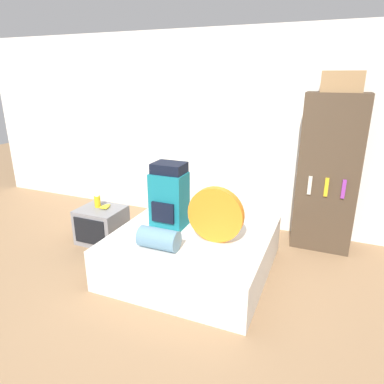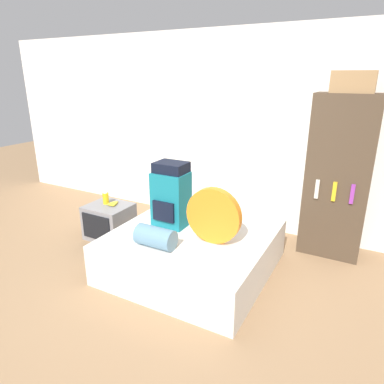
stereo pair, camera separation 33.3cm
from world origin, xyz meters
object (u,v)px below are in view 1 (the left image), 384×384
(canister, at_px, (97,201))
(bookshelf, at_px, (328,174))
(backpack, at_px, (169,196))
(tent_bag, at_px, (216,215))
(sleeping_roll, at_px, (159,239))
(cardboard_box, at_px, (342,81))
(television, at_px, (102,225))

(canister, height_order, bookshelf, bookshelf)
(backpack, bearing_deg, canister, 172.80)
(tent_bag, xyz_separation_m, sleeping_roll, (-0.45, -0.36, -0.18))
(cardboard_box, bearing_deg, bookshelf, 178.92)
(sleeping_roll, distance_m, television, 1.35)
(backpack, height_order, canister, backpack)
(backpack, distance_m, sleeping_roll, 0.59)
(tent_bag, xyz_separation_m, bookshelf, (0.97, 1.20, 0.20))
(sleeping_roll, relative_size, cardboard_box, 0.92)
(tent_bag, height_order, television, tent_bag)
(backpack, height_order, television, backpack)
(tent_bag, bearing_deg, cardboard_box, 50.59)
(television, relative_size, cardboard_box, 1.27)
(canister, bearing_deg, tent_bag, -10.02)
(backpack, xyz_separation_m, television, (-1.02, 0.10, -0.56))
(sleeping_roll, distance_m, bookshelf, 2.15)
(backpack, bearing_deg, cardboard_box, 33.57)
(backpack, distance_m, television, 1.16)
(television, distance_m, bookshelf, 2.83)
(canister, bearing_deg, cardboard_box, 18.94)
(television, height_order, cardboard_box, cardboard_box)
(television, relative_size, canister, 3.34)
(tent_bag, relative_size, sleeping_roll, 1.44)
(sleeping_roll, relative_size, canister, 2.42)
(bookshelf, relative_size, cardboard_box, 4.35)
(tent_bag, height_order, cardboard_box, cardboard_box)
(television, distance_m, canister, 0.31)
(sleeping_roll, bearing_deg, canister, 151.69)
(sleeping_roll, xyz_separation_m, bookshelf, (1.42, 1.57, 0.38))
(sleeping_roll, xyz_separation_m, cardboard_box, (1.44, 1.57, 1.42))
(sleeping_roll, height_order, television, sleeping_roll)
(bookshelf, distance_m, cardboard_box, 1.03)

